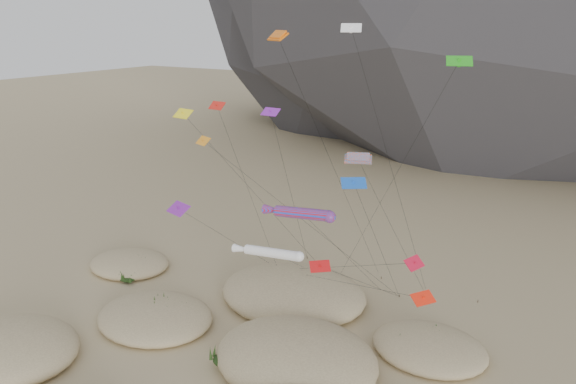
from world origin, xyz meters
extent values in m
plane|color=#CCB789|center=(0.00, 0.00, 0.00)|extent=(500.00, 500.00, 0.00)
ellipsoid|color=#CCB789|center=(-18.20, -6.83, 0.80)|extent=(12.89, 10.95, 3.57)
ellipsoid|color=#CCB789|center=(-11.46, 4.46, 0.55)|extent=(12.39, 10.53, 2.44)
ellipsoid|color=#CCB789|center=(4.81, 5.10, 0.95)|extent=(14.88, 12.65, 4.24)
ellipsoid|color=#CCB789|center=(-1.83, 15.89, 0.79)|extent=(16.43, 13.96, 3.51)
ellipsoid|color=#CCB789|center=(14.18, 13.47, 0.51)|extent=(10.67, 9.07, 2.25)
ellipsoid|color=#CCB789|center=(-23.63, 12.67, 0.50)|extent=(10.31, 8.76, 2.21)
ellipsoid|color=black|center=(-16.59, -5.34, 0.90)|extent=(2.80, 2.39, 0.84)
ellipsoid|color=black|center=(-14.19, -5.35, 0.80)|extent=(2.38, 2.03, 0.71)
ellipsoid|color=black|center=(-11.58, 5.89, 0.80)|extent=(2.58, 2.21, 0.77)
ellipsoid|color=black|center=(-10.42, 6.42, 0.70)|extent=(2.25, 1.93, 0.68)
ellipsoid|color=black|center=(3.34, 3.47, 1.10)|extent=(3.18, 2.72, 0.95)
ellipsoid|color=black|center=(4.55, 4.58, 1.00)|extent=(2.58, 2.21, 0.77)
ellipsoid|color=black|center=(-0.28, 1.76, 0.90)|extent=(2.64, 2.26, 0.79)
ellipsoid|color=black|center=(-1.75, 16.96, 1.00)|extent=(2.77, 2.37, 0.83)
ellipsoid|color=black|center=(-1.11, 12.74, 0.90)|extent=(2.68, 2.29, 0.80)
ellipsoid|color=black|center=(14.38, 15.25, 0.70)|extent=(2.28, 1.95, 0.68)
ellipsoid|color=black|center=(12.27, 12.79, 0.60)|extent=(2.17, 1.85, 0.65)
ellipsoid|color=black|center=(-22.47, 13.01, 0.50)|extent=(2.25, 1.92, 0.67)
ellipsoid|color=black|center=(-20.82, 9.66, 0.40)|extent=(2.06, 1.76, 0.62)
cylinder|color=#3F2D1E|center=(-5.23, 19.11, 0.15)|extent=(0.08, 0.08, 0.30)
cylinder|color=#3F2D1E|center=(0.41, 21.78, 0.15)|extent=(0.08, 0.08, 0.30)
cylinder|color=#3F2D1E|center=(4.56, 25.68, 0.15)|extent=(0.08, 0.08, 0.30)
cylinder|color=#3F2D1E|center=(8.02, 22.44, 0.15)|extent=(0.08, 0.08, 0.30)
cylinder|color=#3F2D1E|center=(11.31, 22.86, 0.15)|extent=(0.08, 0.08, 0.30)
cylinder|color=#3F2D1E|center=(-5.86, 26.30, 0.15)|extent=(0.08, 0.08, 0.30)
cylinder|color=#3F2D1E|center=(15.81, 25.62, 0.15)|extent=(0.08, 0.08, 0.30)
cylinder|color=#3F2D1E|center=(-7.10, 21.57, 0.15)|extent=(0.08, 0.08, 0.30)
cylinder|color=red|center=(3.28, 8.72, 13.14)|extent=(5.69, 1.32, 1.60)
sphere|color=red|center=(6.06, 8.57, 13.36)|extent=(1.07, 1.07, 1.07)
cone|color=red|center=(0.23, 8.88, 12.86)|extent=(2.36, 1.04, 1.15)
cylinder|color=black|center=(4.37, 15.90, 6.57)|extent=(2.20, 14.40, 13.15)
cylinder|color=white|center=(0.45, 8.09, 8.95)|extent=(5.71, 1.14, 1.29)
sphere|color=white|center=(3.26, 8.21, 9.18)|extent=(0.95, 0.95, 0.95)
cone|color=white|center=(-2.64, 7.96, 8.67)|extent=(2.34, 0.91, 0.97)
cylinder|color=black|center=(-1.59, 15.74, 4.48)|extent=(4.10, 15.32, 8.98)
cube|color=orange|center=(-0.42, 10.70, 28.13)|extent=(2.57, 2.10, 0.72)
cube|color=orange|center=(-0.42, 10.70, 28.31)|extent=(2.15, 1.73, 0.70)
cylinder|color=black|center=(1.56, 18.98, 14.06)|extent=(3.99, 16.57, 28.14)
cube|color=#F9501A|center=(8.12, 9.42, 18.53)|extent=(2.42, 1.71, 0.62)
cube|color=#F9501A|center=(8.12, 9.42, 18.73)|extent=(2.04, 1.40, 0.62)
cylinder|color=black|center=(9.50, 16.53, 9.26)|extent=(2.78, 14.24, 18.54)
cube|color=red|center=(5.33, 8.33, 8.66)|extent=(1.96, 1.85, 0.79)
cube|color=red|center=(5.33, 8.33, 8.51)|extent=(0.35, 0.35, 0.61)
cylinder|color=black|center=(6.68, 15.38, 4.35)|extent=(2.71, 14.13, 8.63)
cube|color=blue|center=(8.88, 7.01, 17.20)|extent=(2.25, 2.00, 0.67)
cube|color=blue|center=(8.88, 7.01, 17.05)|extent=(0.29, 0.27, 0.69)
cylinder|color=black|center=(8.45, 14.73, 8.62)|extent=(0.88, 15.45, 17.16)
cube|color=white|center=(4.31, 15.51, 28.83)|extent=(2.04, 1.54, 0.77)
cube|color=white|center=(4.31, 15.51, 28.68)|extent=(0.30, 0.32, 0.62)
cylinder|color=black|center=(7.81, 19.18, 14.44)|extent=(7.04, 7.39, 28.79)
cube|color=purple|center=(-10.20, 7.52, 11.56)|extent=(2.81, 2.00, 0.88)
cube|color=purple|center=(-10.20, 7.52, 11.41)|extent=(0.36, 0.30, 0.87)
cylinder|color=black|center=(-8.65, 14.55, 5.80)|extent=(3.13, 14.08, 11.52)
cube|color=purple|center=(-3.60, 14.35, 20.83)|extent=(1.87, 1.04, 0.68)
cube|color=purple|center=(-3.60, 14.35, 20.68)|extent=(0.23, 0.21, 0.63)
cylinder|color=black|center=(-4.73, 20.32, 10.44)|extent=(2.29, 11.97, 20.79)
cube|color=red|center=(15.32, 6.28, 9.16)|extent=(1.84, 2.08, 0.66)
cube|color=red|center=(15.32, 6.28, 9.01)|extent=(0.27, 0.28, 0.64)
cylinder|color=black|center=(4.11, 13.93, 4.61)|extent=(22.44, 15.32, 9.13)
cube|color=red|center=(-8.11, 11.64, 21.44)|extent=(1.75, 0.97, 0.72)
cube|color=red|center=(-8.11, 11.64, 21.29)|extent=(0.22, 0.27, 0.56)
cylinder|color=black|center=(-6.67, 15.37, 10.75)|extent=(2.91, 7.50, 21.40)
cube|color=#21A018|center=(14.00, 16.00, 26.26)|extent=(2.38, 1.77, 0.78)
cube|color=#21A018|center=(14.00, 16.00, 26.11)|extent=(0.32, 0.30, 0.73)
cylinder|color=black|center=(7.21, 18.89, 13.15)|extent=(13.62, 5.81, 26.22)
cube|color=yellow|center=(-12.76, 11.85, 20.23)|extent=(2.27, 1.38, 0.85)
cube|color=yellow|center=(-12.76, 11.85, 20.08)|extent=(0.29, 0.30, 0.73)
cylinder|color=black|center=(-6.17, 16.81, 10.14)|extent=(13.20, 9.96, 20.20)
cube|color=orange|center=(-8.51, 9.76, 18.21)|extent=(1.89, 1.38, 0.73)
cube|color=orange|center=(-8.51, 9.76, 18.06)|extent=(0.28, 0.30, 0.57)
cylinder|color=black|center=(-0.24, 16.10, 9.13)|extent=(16.55, 12.72, 18.17)
cube|color=red|center=(13.89, 8.04, 11.07)|extent=(1.35, 1.97, 0.78)
cube|color=red|center=(13.89, 8.04, 10.92)|extent=(0.32, 0.29, 0.60)
cylinder|color=black|center=(3.39, 14.81, 5.56)|extent=(21.01, 13.56, 11.04)
camera|label=1|loc=(26.31, -32.10, 29.55)|focal=35.00mm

